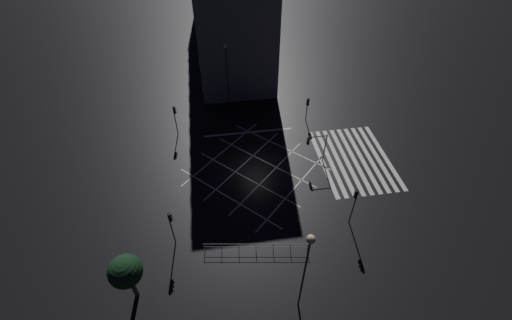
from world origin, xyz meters
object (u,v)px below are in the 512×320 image
object	(u,v)px
traffic_light_nw_cross	(171,222)
traffic_light_median_south	(315,143)
street_lamp_west	(227,68)
traffic_light_ne_cross	(175,115)
traffic_light_se_main	(308,105)
traffic_light_sw_cross	(355,200)
street_tree_near	(125,272)
street_lamp_east	(307,258)

from	to	relation	value
traffic_light_nw_cross	traffic_light_median_south	distance (m)	16.94
traffic_light_nw_cross	traffic_light_median_south	xyz separation A→B (m)	(8.28, -14.77, -0.23)
traffic_light_nw_cross	street_lamp_west	distance (m)	21.40
traffic_light_ne_cross	traffic_light_se_main	bearing A→B (deg)	1.18
traffic_light_nw_cross	traffic_light_sw_cross	xyz separation A→B (m)	(-0.16, -15.88, 0.23)
traffic_light_median_south	street_tree_near	world-z (taller)	street_tree_near
traffic_light_nw_cross	traffic_light_sw_cross	world-z (taller)	traffic_light_sw_cross
street_lamp_west	street_tree_near	size ratio (longest dim) A/B	1.78
traffic_light_median_south	traffic_light_ne_cross	xyz separation A→B (m)	(7.21, 14.77, 0.11)
street_lamp_west	street_tree_near	world-z (taller)	street_lamp_west
street_tree_near	street_lamp_west	bearing A→B (deg)	-21.29
traffic_light_nw_cross	traffic_light_ne_cross	xyz separation A→B (m)	(15.49, 0.00, -0.11)
street_lamp_east	traffic_light_se_main	bearing A→B (deg)	-16.06
traffic_light_sw_cross	street_lamp_west	distance (m)	22.48
traffic_light_median_south	street_lamp_east	distance (m)	16.78
traffic_light_ne_cross	street_tree_near	distance (m)	20.15
traffic_light_ne_cross	street_lamp_east	world-z (taller)	street_lamp_east
traffic_light_sw_cross	street_lamp_east	distance (m)	10.15
traffic_light_sw_cross	street_tree_near	xyz separation A→B (m)	(-4.27, 18.86, 0.44)
traffic_light_nw_cross	traffic_light_ne_cross	size ratio (longest dim) A/B	1.04
street_lamp_west	street_tree_near	distance (m)	26.47
traffic_light_median_south	traffic_light_sw_cross	world-z (taller)	traffic_light_sw_cross
traffic_light_median_south	traffic_light_se_main	distance (m)	7.64
traffic_light_median_south	street_lamp_west	xyz separation A→B (m)	(11.87, 8.18, 3.05)
street_tree_near	traffic_light_nw_cross	bearing A→B (deg)	-33.95
street_lamp_west	traffic_light_sw_cross	bearing A→B (deg)	-155.45
traffic_light_sw_cross	traffic_light_ne_cross	bearing A→B (deg)	-44.58
street_lamp_east	traffic_light_median_south	bearing A→B (deg)	-19.34
traffic_light_nw_cross	street_lamp_west	xyz separation A→B (m)	(20.16, -6.60, 2.83)
traffic_light_sw_cross	street_lamp_west	bearing A→B (deg)	-65.45
traffic_light_sw_cross	street_tree_near	size ratio (longest dim) A/B	0.91
street_tree_near	traffic_light_se_main	bearing A→B (deg)	-43.11
traffic_light_sw_cross	traffic_light_ne_cross	xyz separation A→B (m)	(15.65, 15.88, -0.35)
street_lamp_east	street_tree_near	distance (m)	13.03
traffic_light_nw_cross	traffic_light_ne_cross	bearing A→B (deg)	90.00
traffic_light_nw_cross	street_lamp_west	world-z (taller)	street_lamp_west
traffic_light_nw_cross	street_tree_near	distance (m)	5.38
traffic_light_nw_cross	street_lamp_east	bearing A→B (deg)	-37.04
traffic_light_sw_cross	traffic_light_se_main	xyz separation A→B (m)	(15.97, -0.10, -0.87)
traffic_light_nw_cross	traffic_light_sw_cross	distance (m)	15.88
traffic_light_sw_cross	traffic_light_se_main	distance (m)	16.00
traffic_light_median_south	street_lamp_west	size ratio (longest dim) A/B	0.42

